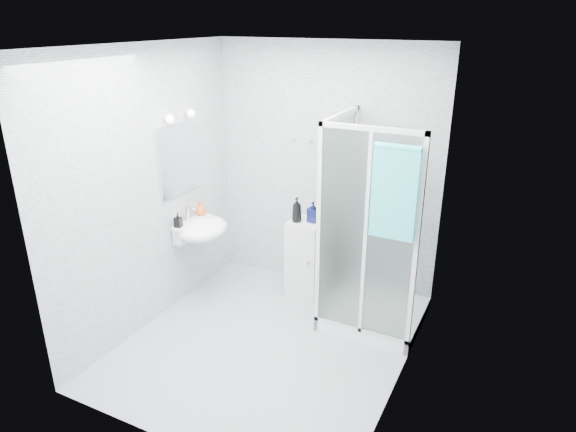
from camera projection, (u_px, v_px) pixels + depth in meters
The scene contains 12 objects.
room at pixel (264, 212), 4.20m from camera, with size 2.40×2.60×2.60m.
shower_enclosure at pixel (366, 281), 4.87m from camera, with size 0.90×0.95×2.00m.
wall_basin at pixel (201, 229), 5.17m from camera, with size 0.46×0.56×0.35m.
mirror at pixel (179, 159), 5.00m from camera, with size 0.02×0.60×0.70m, color white.
vanity_lights at pixel (180, 116), 4.83m from camera, with size 0.10×0.40×0.08m.
wall_hooks at pixel (301, 140), 5.24m from camera, with size 0.23×0.06×0.03m.
storage_cabinet at pixel (306, 257), 5.42m from camera, with size 0.35×0.37×0.83m.
hand_towel at pixel (394, 190), 4.02m from camera, with size 0.37×0.05×0.78m.
shampoo_bottle_a at pixel (297, 210), 5.22m from camera, with size 0.10×0.10×0.26m, color black.
shampoo_bottle_b at pixel (313, 212), 5.22m from camera, with size 0.10×0.10×0.22m, color #0A0E3D.
soap_dispenser_orange at pixel (201, 208), 5.31m from camera, with size 0.12×0.12×0.15m, color #D64E19.
soap_dispenser_black at pixel (178, 220), 5.02m from camera, with size 0.07×0.07×0.15m, color black.
Camera 1 is at (1.94, -3.42, 2.80)m, focal length 32.00 mm.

